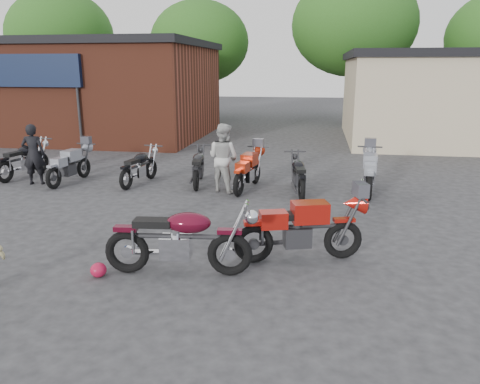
% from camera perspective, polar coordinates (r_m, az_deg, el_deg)
% --- Properties ---
extents(ground, '(90.00, 90.00, 0.00)m').
position_cam_1_polar(ground, '(7.69, -8.21, -9.11)').
color(ground, '#2C2C2E').
extents(brick_building, '(12.00, 8.00, 4.00)m').
position_cam_1_polar(brick_building, '(23.54, -19.42, 11.42)').
color(brick_building, brown).
rests_on(brick_building, ground).
extents(stucco_building, '(10.00, 8.00, 3.50)m').
position_cam_1_polar(stucco_building, '(22.61, 25.98, 10.02)').
color(stucco_building, tan).
rests_on(stucco_building, ground).
extents(tree_0, '(6.56, 6.56, 8.20)m').
position_cam_1_polar(tree_0, '(32.95, -20.87, 15.74)').
color(tree_0, '#275516').
rests_on(tree_0, ground).
extents(tree_1, '(5.92, 5.92, 7.40)m').
position_cam_1_polar(tree_1, '(29.57, -4.88, 16.04)').
color(tree_1, '#275516').
rests_on(tree_1, ground).
extents(tree_2, '(7.04, 7.04, 8.80)m').
position_cam_1_polar(tree_2, '(28.76, 13.59, 17.12)').
color(tree_2, '#275516').
rests_on(tree_2, ground).
extents(vintage_motorcycle, '(2.27, 0.95, 1.28)m').
position_cam_1_polar(vintage_motorcycle, '(7.21, -7.26, -5.27)').
color(vintage_motorcycle, '#4F091B').
rests_on(vintage_motorcycle, ground).
extents(sportbike, '(2.19, 1.25, 1.21)m').
position_cam_1_polar(sportbike, '(7.74, 7.56, -4.13)').
color(sportbike, '#A9150E').
rests_on(sportbike, ground).
extents(helmet, '(0.31, 0.31, 0.23)m').
position_cam_1_polar(helmet, '(7.58, -16.87, -9.08)').
color(helmet, '#AB1234').
rests_on(helmet, ground).
extents(person_dark, '(0.68, 0.53, 1.66)m').
position_cam_1_polar(person_dark, '(13.92, -23.86, 4.22)').
color(person_dark, black).
rests_on(person_dark, ground).
extents(person_light, '(1.06, 0.97, 1.76)m').
position_cam_1_polar(person_light, '(11.99, -2.06, 4.20)').
color(person_light, '#BABAB6').
rests_on(person_light, ground).
extents(row_bike_0, '(0.94, 2.05, 1.15)m').
position_cam_1_polar(row_bike_0, '(15.00, -24.87, 3.81)').
color(row_bike_0, black).
rests_on(row_bike_0, ground).
extents(row_bike_1, '(0.83, 1.94, 1.09)m').
position_cam_1_polar(row_bike_1, '(13.77, -20.07, 3.28)').
color(row_bike_1, '#989BA6').
rests_on(row_bike_1, ground).
extents(row_bike_2, '(0.89, 1.90, 1.06)m').
position_cam_1_polar(row_bike_2, '(13.10, -12.16, 3.23)').
color(row_bike_2, black).
rests_on(row_bike_2, ground).
extents(row_bike_3, '(0.90, 1.93, 1.08)m').
position_cam_1_polar(row_bike_3, '(12.80, -5.11, 3.28)').
color(row_bike_3, black).
rests_on(row_bike_3, ground).
extents(row_bike_4, '(0.96, 2.02, 1.12)m').
position_cam_1_polar(row_bike_4, '(12.21, 0.99, 2.89)').
color(row_bike_4, '#B0270E').
rests_on(row_bike_4, ground).
extents(row_bike_5, '(0.90, 1.90, 1.06)m').
position_cam_1_polar(row_bike_5, '(11.91, 7.14, 2.30)').
color(row_bike_5, black).
rests_on(row_bike_5, ground).
extents(row_bike_6, '(0.83, 2.07, 1.18)m').
position_cam_1_polar(row_bike_6, '(12.34, 15.50, 2.58)').
color(row_bike_6, '#969BA4').
rests_on(row_bike_6, ground).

